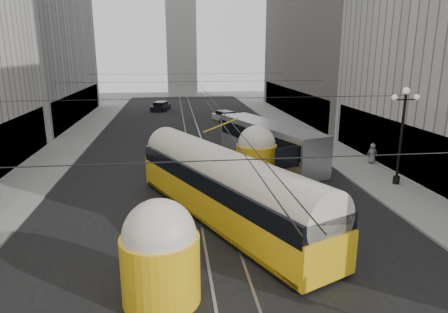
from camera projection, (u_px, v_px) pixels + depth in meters
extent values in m
cube|color=black|center=(195.00, 143.00, 39.06)|extent=(20.00, 85.00, 0.02)
cube|color=gray|center=(76.00, 138.00, 40.94)|extent=(4.00, 72.00, 0.15)
cube|color=gray|center=(302.00, 133.00, 43.86)|extent=(4.00, 72.00, 0.15)
cube|color=gray|center=(187.00, 144.00, 38.97)|extent=(0.12, 85.00, 0.04)
cube|color=gray|center=(203.00, 143.00, 39.15)|extent=(0.12, 85.00, 0.04)
cube|color=black|center=(6.00, 148.00, 28.69)|extent=(0.10, 18.00, 3.60)
cube|color=#999999|center=(20.00, 6.00, 47.95)|extent=(12.00, 28.00, 28.00)
cube|color=black|center=(80.00, 105.00, 51.72)|extent=(0.10, 25.20, 3.60)
cube|color=black|center=(388.00, 143.00, 30.19)|extent=(0.10, 18.00, 3.60)
cube|color=black|center=(290.00, 102.00, 55.14)|extent=(0.10, 28.80, 3.60)
cube|color=#B2AFA8|center=(181.00, 35.00, 81.60)|extent=(6.00, 6.00, 24.00)
cylinder|color=black|center=(401.00, 140.00, 25.88)|extent=(0.18, 0.18, 6.00)
cylinder|color=black|center=(396.00, 180.00, 26.58)|extent=(0.44, 0.44, 0.50)
cylinder|color=black|center=(405.00, 100.00, 25.22)|extent=(1.60, 0.08, 0.08)
sphere|color=white|center=(406.00, 91.00, 25.08)|extent=(0.44, 0.44, 0.44)
sphere|color=white|center=(395.00, 97.00, 25.09)|extent=(0.36, 0.36, 0.36)
sphere|color=white|center=(417.00, 97.00, 25.27)|extent=(0.36, 0.36, 0.36)
cylinder|color=black|center=(253.00, 159.00, 10.19)|extent=(25.00, 0.03, 0.03)
cylinder|color=black|center=(207.00, 98.00, 23.62)|extent=(25.00, 0.03, 0.03)
cylinder|color=black|center=(194.00, 82.00, 37.06)|extent=(25.00, 0.03, 0.03)
cylinder|color=black|center=(188.00, 74.00, 50.49)|extent=(25.00, 0.03, 0.03)
cylinder|color=black|center=(192.00, 81.00, 40.95)|extent=(0.03, 72.00, 0.03)
cylinder|color=black|center=(196.00, 81.00, 41.00)|extent=(0.03, 72.00, 0.03)
cube|color=yellow|center=(224.00, 200.00, 20.96)|extent=(8.85, 14.82, 1.83)
cube|color=black|center=(224.00, 215.00, 21.18)|extent=(8.66, 14.42, 0.32)
cube|color=black|center=(224.00, 179.00, 20.66)|extent=(8.77, 14.63, 0.91)
cylinder|color=silver|center=(224.00, 173.00, 20.58)|extent=(8.46, 14.48, 2.47)
cylinder|color=yellow|center=(161.00, 269.00, 14.09)|extent=(2.79, 2.79, 2.47)
sphere|color=silver|center=(159.00, 235.00, 13.77)|extent=(2.58, 2.58, 2.58)
cylinder|color=yellow|center=(256.00, 162.00, 27.78)|extent=(2.79, 2.79, 2.47)
sphere|color=silver|center=(257.00, 144.00, 27.45)|extent=(2.58, 2.58, 2.58)
sphere|color=#FFF2BF|center=(146.00, 295.00, 13.11)|extent=(0.36, 0.36, 0.36)
cube|color=#ADAEB2|center=(269.00, 142.00, 32.25)|extent=(6.45, 12.46, 3.07)
cube|color=black|center=(269.00, 136.00, 32.12)|extent=(6.33, 12.06, 1.13)
cube|color=black|center=(290.00, 157.00, 26.31)|extent=(2.26, 0.87, 1.43)
cylinder|color=black|center=(264.00, 170.00, 28.41)|extent=(0.30, 1.02, 1.02)
cylinder|color=black|center=(299.00, 169.00, 28.72)|extent=(0.30, 1.02, 1.02)
cylinder|color=black|center=(244.00, 144.00, 36.32)|extent=(0.30, 1.02, 1.02)
cylinder|color=black|center=(271.00, 144.00, 36.63)|extent=(0.30, 1.02, 1.02)
cube|color=white|center=(225.00, 118.00, 51.55)|extent=(3.23, 4.50, 0.74)
cube|color=black|center=(225.00, 114.00, 51.41)|extent=(2.30, 2.70, 0.70)
cylinder|color=black|center=(220.00, 121.00, 50.13)|extent=(0.22, 0.59, 0.59)
cylinder|color=black|center=(233.00, 121.00, 50.32)|extent=(0.22, 0.59, 0.59)
cylinder|color=black|center=(218.00, 117.00, 52.85)|extent=(0.22, 0.59, 0.59)
cylinder|color=black|center=(229.00, 117.00, 53.04)|extent=(0.22, 0.59, 0.59)
cube|color=black|center=(161.00, 108.00, 60.87)|extent=(3.07, 4.66, 0.77)
cube|color=black|center=(161.00, 104.00, 60.74)|extent=(2.25, 2.75, 0.72)
cylinder|color=black|center=(155.00, 110.00, 59.41)|extent=(0.22, 0.61, 0.61)
cylinder|color=black|center=(166.00, 110.00, 59.60)|extent=(0.22, 0.61, 0.61)
cylinder|color=black|center=(156.00, 107.00, 62.22)|extent=(0.22, 0.61, 0.61)
cylinder|color=black|center=(166.00, 107.00, 62.42)|extent=(0.22, 0.61, 0.61)
imported|color=slate|center=(372.00, 153.00, 31.32)|extent=(0.85, 0.61, 1.59)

